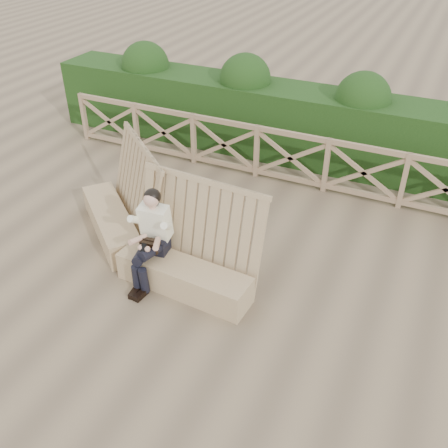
% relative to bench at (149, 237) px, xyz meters
% --- Properties ---
extents(ground, '(60.00, 60.00, 0.00)m').
position_rel_bench_xyz_m(ground, '(1.21, -0.25, -0.39)').
color(ground, brown).
rests_on(ground, ground).
extents(bench, '(3.80, 2.09, 1.57)m').
position_rel_bench_xyz_m(bench, '(0.00, 0.00, 0.00)').
color(bench, '#9C7C59').
rests_on(bench, ground).
extents(woman, '(0.46, 0.93, 1.47)m').
position_rel_bench_xyz_m(woman, '(0.33, -0.38, 0.38)').
color(woman, black).
rests_on(woman, ground).
extents(guardrail, '(10.10, 0.09, 1.10)m').
position_rel_bench_xyz_m(guardrail, '(1.21, 3.25, 0.16)').
color(guardrail, '#846C4D').
rests_on(guardrail, ground).
extents(hedge, '(12.00, 1.20, 1.50)m').
position_rel_bench_xyz_m(hedge, '(1.21, 4.45, 0.36)').
color(hedge, black).
rests_on(hedge, ground).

